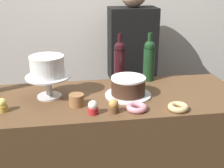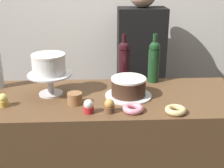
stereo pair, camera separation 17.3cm
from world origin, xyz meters
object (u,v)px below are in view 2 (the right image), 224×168
Objects in this scene: wine_bottle_dark_red at (124,61)px; barista_figure at (140,79)px; donut_glazed at (176,110)px; cupcake_vanilla at (89,107)px; white_layer_cake at (49,64)px; cake_stand_pedestal at (50,80)px; chocolate_round_cake at (128,86)px; cupcake_lemon at (3,100)px; donut_pink at (133,109)px; cookie_stack at (75,98)px; wine_bottle_green at (154,61)px; cupcake_caramel at (109,106)px.

barista_figure reaches higher than wine_bottle_dark_red.
wine_bottle_dark_red is 2.91× the size of donut_glazed.
donut_glazed is (0.45, -0.02, -0.02)m from cupcake_vanilla.
wine_bottle_dark_red reaches higher than donut_glazed.
white_layer_cake is 0.50m from wine_bottle_dark_red.
chocolate_round_cake is at bearing -5.84° from cake_stand_pedestal.
wine_bottle_dark_red is at bearing 27.09° from cupcake_lemon.
donut_glazed is 0.86m from barista_figure.
wine_bottle_dark_red is 0.47m from donut_pink.
cake_stand_pedestal reaches higher than cupcake_vanilla.
cupcake_vanilla is 0.88× the size of cookie_stack.
barista_figure is at bearing 95.59° from wine_bottle_green.
cupcake_vanilla is (-0.11, 0.00, 0.00)m from cupcake_caramel.
barista_figure is (0.16, 0.36, -0.26)m from wine_bottle_dark_red.
donut_glazed is at bearing -46.41° from chocolate_round_cake.
cupcake_caramel is (0.58, -0.10, 0.00)m from cupcake_lemon.
cupcake_vanilla is 0.23m from donut_pink.
cupcake_lemon is (-0.69, -0.35, -0.11)m from wine_bottle_dark_red.
wine_bottle_dark_red is (-0.20, -0.00, 0.00)m from wine_bottle_green.
cookie_stack is at bearing 124.94° from cupcake_vanilla.
cake_stand_pedestal reaches higher than donut_pink.
wine_bottle_green is at bearing 34.37° from cookie_stack.
cupcake_caramel reaches higher than donut_pink.
cake_stand_pedestal is 0.54m from donut_pink.
cookie_stack is at bearing -43.18° from white_layer_cake.
cupcake_lemon is 0.93m from donut_glazed.
wine_bottle_dark_red reaches higher than white_layer_cake.
chocolate_round_cake reaches higher than cupcake_caramel.
cupcake_lemon is 0.48m from cupcake_vanilla.
cupcake_vanilla is at bearing -47.91° from white_layer_cake.
white_layer_cake reaches higher than cupcake_caramel.
white_layer_cake is 1.76× the size of donut_pink.
cookie_stack reaches higher than donut_glazed.
donut_glazed is (0.93, -0.13, -0.02)m from cupcake_lemon.
cake_stand_pedestal is at bearing 142.87° from cupcake_caramel.
wine_bottle_green is at bearing 52.01° from chocolate_round_cake.
white_layer_cake is 1.76× the size of donut_glazed.
wine_bottle_green reaches higher than cupcake_vanilla.
wine_bottle_green is at bearing 0.05° from wine_bottle_dark_red.
barista_figure is at bearing 71.37° from cupcake_caramel.
wine_bottle_dark_red reaches higher than cupcake_caramel.
donut_pink is 0.84m from barista_figure.
white_layer_cake is 0.38m from cupcake_vanilla.
wine_bottle_dark_red is (0.46, 0.20, -0.05)m from white_layer_cake.
barista_figure reaches higher than cake_stand_pedestal.
cake_stand_pedestal is 0.29m from cupcake_lemon.
chocolate_round_cake is 0.21m from donut_pink.
cookie_stack is 0.86m from barista_figure.
wine_bottle_dark_red reaches higher than chocolate_round_cake.
cupcake_caramel is at bearing -37.13° from white_layer_cake.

